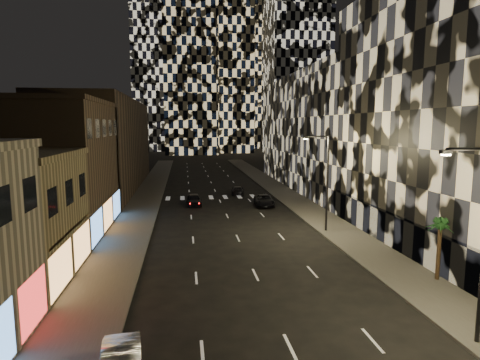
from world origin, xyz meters
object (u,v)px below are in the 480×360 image
object	(u,v)px
car_dark_oncoming	(237,190)
palm_tree	(440,229)
streetlight_far	(325,176)
car_dark_midlane	(194,200)
car_dark_rightlane	(264,200)

from	to	relation	value
car_dark_oncoming	palm_tree	bearing A→B (deg)	109.13
streetlight_far	car_dark_oncoming	distance (m)	23.00
car_dark_midlane	car_dark_oncoming	xyz separation A→B (m)	(6.51, 7.29, -0.12)
streetlight_far	car_dark_oncoming	world-z (taller)	streetlight_far
car_dark_midlane	palm_tree	size ratio (longest dim) A/B	1.06
car_dark_rightlane	palm_tree	distance (m)	26.71
car_dark_rightlane	palm_tree	world-z (taller)	palm_tree
car_dark_oncoming	palm_tree	size ratio (longest dim) A/B	1.03
streetlight_far	car_dark_rightlane	size ratio (longest dim) A/B	1.84
car_dark_rightlane	palm_tree	xyz separation A→B (m)	(6.27, -25.80, 2.82)
streetlight_far	car_dark_midlane	distance (m)	19.35
car_dark_rightlane	streetlight_far	bearing A→B (deg)	-72.23
car_dark_oncoming	streetlight_far	bearing A→B (deg)	109.08
car_dark_rightlane	palm_tree	size ratio (longest dim) A/B	1.21
car_dark_midlane	streetlight_far	bearing A→B (deg)	-54.04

